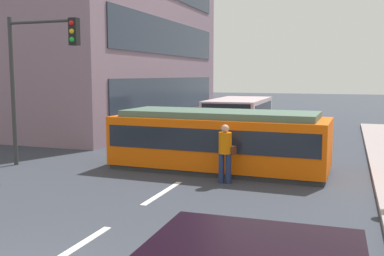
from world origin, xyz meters
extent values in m
plane|color=#333841|center=(0.00, 10.00, 0.00)|extent=(120.00, 120.00, 0.00)
cube|color=silver|center=(0.00, 2.00, 0.01)|extent=(0.16, 2.40, 0.01)
cube|color=silver|center=(0.00, 6.00, 0.01)|extent=(0.16, 2.40, 0.01)
cube|color=silver|center=(0.00, 15.28, 0.01)|extent=(0.16, 2.40, 0.01)
cube|color=silver|center=(0.00, 21.28, 0.01)|extent=(0.16, 2.40, 0.01)
cube|color=#2D3847|center=(-5.18, 19.46, 1.92)|extent=(0.06, 14.31, 1.92)
cube|color=#2D3847|center=(-5.18, 19.46, 5.12)|extent=(0.06, 14.31, 1.92)
cube|color=#E65407|center=(0.58, 9.28, 0.93)|extent=(6.91, 2.67, 1.56)
cube|color=#2D2D2D|center=(0.58, 9.28, 0.07)|extent=(6.77, 2.54, 0.15)
cube|color=#4B6755|center=(0.58, 9.28, 1.81)|extent=(6.22, 2.28, 0.20)
cube|color=#1E232D|center=(0.58, 9.28, 1.11)|extent=(6.64, 2.71, 0.68)
cube|color=#C1A6AB|center=(-0.76, 17.59, 1.07)|extent=(2.61, 5.65, 1.54)
cube|color=black|center=(-0.70, 14.84, 1.30)|extent=(2.25, 0.17, 0.92)
cube|color=black|center=(-0.76, 17.59, 1.35)|extent=(2.64, 4.81, 0.62)
cylinder|color=black|center=(-0.72, 15.80, 0.45)|extent=(2.57, 0.95, 0.90)
cylinder|color=black|center=(-0.79, 19.38, 0.45)|extent=(2.57, 0.95, 0.90)
cylinder|color=navy|center=(1.14, 7.54, 0.42)|extent=(0.16, 0.16, 0.85)
cylinder|color=navy|center=(1.34, 7.54, 0.42)|extent=(0.16, 0.16, 0.85)
cylinder|color=#D96706|center=(1.24, 7.54, 1.15)|extent=(0.36, 0.36, 0.60)
sphere|color=tan|center=(1.24, 7.54, 1.56)|extent=(0.22, 0.22, 0.22)
cube|color=#562817|center=(1.46, 7.59, 0.95)|extent=(0.16, 0.22, 0.24)
cylinder|color=#333333|center=(-6.14, 7.68, 2.46)|extent=(0.14, 0.14, 4.93)
cylinder|color=#333333|center=(-4.91, 7.68, 4.73)|extent=(2.47, 0.10, 0.10)
cube|color=black|center=(-3.67, 7.68, 4.38)|extent=(0.28, 0.24, 0.84)
sphere|color=red|center=(-3.67, 7.55, 4.63)|extent=(0.16, 0.16, 0.16)
sphere|color=gold|center=(-3.67, 7.55, 4.38)|extent=(0.16, 0.16, 0.16)
sphere|color=green|center=(-3.67, 7.55, 4.13)|extent=(0.16, 0.16, 0.16)
camera|label=1|loc=(4.46, -4.35, 3.05)|focal=41.56mm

